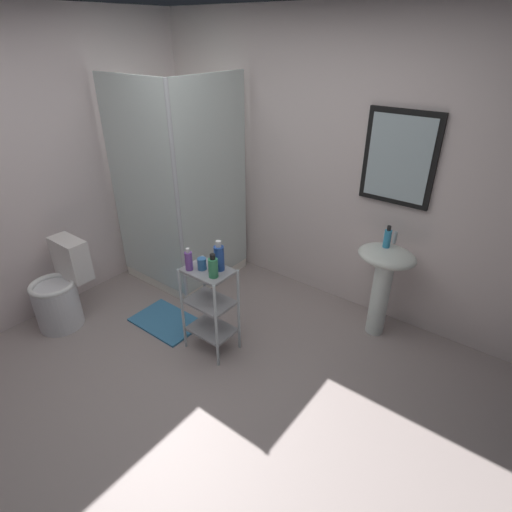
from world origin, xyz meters
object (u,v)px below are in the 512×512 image
at_px(toilet, 61,292).
at_px(storage_cart, 210,303).
at_px(bath_mat, 167,321).
at_px(rinse_cup, 202,264).
at_px(shower_stall, 184,237).
at_px(shampoo_bottle_blue, 219,257).
at_px(hand_soap_bottle, 387,238).
at_px(pedestal_sink, 384,274).
at_px(body_wash_bottle_green, 213,267).
at_px(conditioner_bottle_purple, 189,260).

bearing_deg(toilet, storage_cart, 23.31).
xyz_separation_m(toilet, bath_mat, (0.71, 0.53, -0.31)).
height_order(toilet, rinse_cup, rinse_cup).
bearing_deg(storage_cart, shower_stall, 145.71).
height_order(toilet, bath_mat, toilet).
relative_size(shower_stall, rinse_cup, 21.94).
xyz_separation_m(shower_stall, shampoo_bottle_blue, (1.03, -0.60, 0.38)).
xyz_separation_m(toilet, rinse_cup, (1.22, 0.53, 0.47)).
xyz_separation_m(toilet, hand_soap_bottle, (2.21, 1.57, 0.57)).
relative_size(pedestal_sink, shampoo_bottle_blue, 3.42).
height_order(pedestal_sink, storage_cart, pedestal_sink).
distance_m(shower_stall, bath_mat, 0.91).
bearing_deg(body_wash_bottle_green, pedestal_sink, 50.01).
bearing_deg(pedestal_sink, shower_stall, -169.89).
distance_m(hand_soap_bottle, body_wash_bottle_green, 1.37).
xyz_separation_m(shower_stall, pedestal_sink, (1.94, 0.35, 0.12)).
xyz_separation_m(hand_soap_bottle, conditioner_bottle_purple, (-1.07, -1.10, -0.07)).
distance_m(body_wash_bottle_green, rinse_cup, 0.15).
distance_m(shower_stall, storage_cart, 1.17).
height_order(shampoo_bottle_blue, bath_mat, shampoo_bottle_blue).
distance_m(pedestal_sink, rinse_cup, 1.46).
distance_m(toilet, hand_soap_bottle, 2.77).
relative_size(storage_cart, rinse_cup, 8.12).
relative_size(pedestal_sink, rinse_cup, 8.89).
relative_size(rinse_cup, bath_mat, 0.15).
xyz_separation_m(shower_stall, toilet, (-0.30, -1.20, -0.15)).
xyz_separation_m(pedestal_sink, bath_mat, (-1.53, -1.02, -0.57)).
bearing_deg(pedestal_sink, bath_mat, -146.23).
distance_m(toilet, rinse_cup, 1.41).
relative_size(hand_soap_bottle, rinse_cup, 1.98).
height_order(body_wash_bottle_green, shampoo_bottle_blue, shampoo_bottle_blue).
xyz_separation_m(shower_stall, conditioner_bottle_purple, (0.85, -0.74, 0.35)).
distance_m(shower_stall, shampoo_bottle_blue, 1.25).
distance_m(pedestal_sink, storage_cart, 1.41).
height_order(hand_soap_bottle, shampoo_bottle_blue, hand_soap_bottle).
distance_m(shower_stall, hand_soap_bottle, 2.00).
height_order(shower_stall, pedestal_sink, shower_stall).
xyz_separation_m(rinse_cup, bath_mat, (-0.51, 0.00, -0.78)).
height_order(pedestal_sink, rinse_cup, rinse_cup).
xyz_separation_m(shower_stall, hand_soap_bottle, (1.92, 0.36, 0.42)).
bearing_deg(body_wash_bottle_green, bath_mat, 177.59).
relative_size(toilet, rinse_cup, 8.34).
bearing_deg(pedestal_sink, storage_cart, -134.23).
relative_size(shower_stall, hand_soap_bottle, 11.10).
bearing_deg(shampoo_bottle_blue, bath_mat, -173.21).
bearing_deg(conditioner_bottle_purple, body_wash_bottle_green, 9.32).
relative_size(shampoo_bottle_blue, rinse_cup, 2.60).
height_order(storage_cart, shampoo_bottle_blue, shampoo_bottle_blue).
bearing_deg(conditioner_bottle_purple, shampoo_bottle_blue, 36.97).
bearing_deg(shower_stall, bath_mat, -58.29).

